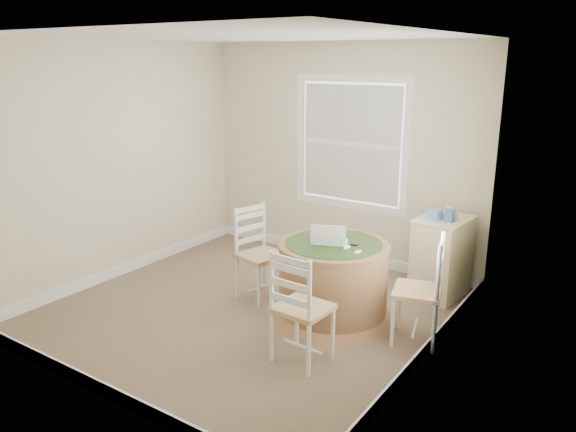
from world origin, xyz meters
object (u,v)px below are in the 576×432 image
Objects in this scene: round_table at (333,277)px; chair_right at (417,291)px; chair_left at (261,255)px; laptop at (329,241)px; chair_near at (303,307)px; corner_chest at (441,257)px.

round_table is 1.29× the size of chair_right.
laptop is (0.80, -0.00, 0.30)m from chair_left.
chair_right is (1.66, 0.03, 0.00)m from chair_left.
round_table is at bearing -74.08° from chair_near.
round_table is at bearing -105.53° from chair_right.
corner_chest is at bearing -40.22° from chair_left.
chair_near is 1.06m from chair_right.
chair_right is (0.84, -0.00, 0.07)m from round_table.
round_table is 1.29× the size of chair_near.
chair_left is 0.85m from laptop.
corner_chest is at bearing -101.14° from chair_near.
chair_near is 0.89m from laptop.
chair_left is at bearing -104.33° from chair_right.
laptop is 1.37m from corner_chest.
chair_near reaches higher than corner_chest.
chair_near reaches higher than round_table.
chair_right is at bearing -6.36° from round_table.
round_table is 0.83m from chair_left.
chair_near is at bearing -115.18° from chair_left.
chair_near is at bearing -97.92° from corner_chest.
round_table is 2.97× the size of laptop.
chair_left is 1.31m from chair_near.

